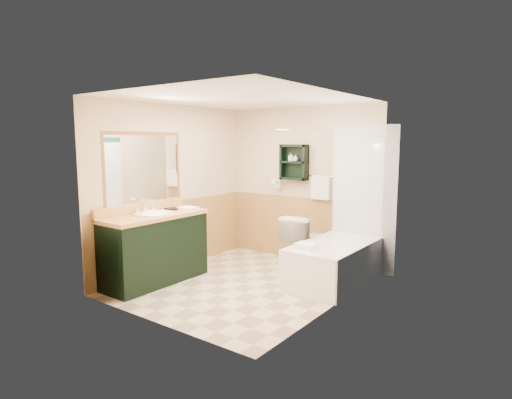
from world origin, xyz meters
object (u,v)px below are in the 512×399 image
object	(u,v)px
bathtub	(334,263)
wall_shelf	(294,162)
vanity	(155,248)
toilet	(305,242)
soap_bottle_a	(291,159)
vanity_book	(171,200)
soap_bottle_b	(296,159)
hair_dryer	(278,183)

from	to	relation	value
bathtub	wall_shelf	bearing A→B (deg)	148.88
vanity	bathtub	bearing A→B (deg)	36.48
toilet	soap_bottle_a	size ratio (longest dim) A/B	6.20
vanity	vanity_book	bearing A→B (deg)	109.70
bathtub	soap_bottle_a	xyz separation A→B (m)	(-1.08, 0.61, 1.33)
bathtub	soap_bottle_a	distance (m)	1.82
vanity_book	soap_bottle_b	world-z (taller)	soap_bottle_b
bathtub	vanity_book	world-z (taller)	vanity_book
vanity_book	soap_bottle_b	bearing A→B (deg)	67.39
vanity	soap_bottle_b	world-z (taller)	soap_bottle_b
hair_dryer	soap_bottle_b	xyz separation A→B (m)	(0.33, -0.03, 0.40)
wall_shelf	soap_bottle_a	distance (m)	0.07
soap_bottle_a	wall_shelf	bearing A→B (deg)	5.15
toilet	soap_bottle_a	distance (m)	1.30
bathtub	vanity	bearing A→B (deg)	-143.52
hair_dryer	vanity_book	bearing A→B (deg)	-115.37
vanity	soap_bottle_a	distance (m)	2.47
toilet	bathtub	bearing A→B (deg)	153.16
hair_dryer	vanity_book	xyz separation A→B (m)	(-0.76, -1.60, -0.15)
vanity	soap_bottle_b	bearing A→B (deg)	65.51
soap_bottle_a	vanity_book	bearing A→B (deg)	-122.57
wall_shelf	vanity_book	world-z (taller)	wall_shelf
bathtub	vanity_book	distance (m)	2.42
vanity	bathtub	world-z (taller)	vanity
vanity	soap_bottle_b	size ratio (longest dim) A/B	14.44
bathtub	soap_bottle_b	bearing A→B (deg)	148.30
hair_dryer	vanity	world-z (taller)	hair_dryer
bathtub	hair_dryer	bearing A→B (deg)	154.09
wall_shelf	hair_dryer	world-z (taller)	wall_shelf
vanity	soap_bottle_b	distance (m)	2.51
wall_shelf	toilet	size ratio (longest dim) A/B	0.68
toilet	vanity_book	distance (m)	2.05
vanity	soap_bottle_a	world-z (taller)	soap_bottle_a
bathtub	soap_bottle_a	size ratio (longest dim) A/B	11.56
hair_dryer	soap_bottle_a	bearing A→B (deg)	-7.00
hair_dryer	bathtub	xyz separation A→B (m)	(1.33, -0.64, -0.93)
hair_dryer	bathtub	world-z (taller)	hair_dryer
soap_bottle_b	soap_bottle_a	bearing A→B (deg)	180.00
wall_shelf	toilet	world-z (taller)	wall_shelf
hair_dryer	soap_bottle_b	world-z (taller)	soap_bottle_b
toilet	soap_bottle_a	bearing A→B (deg)	-30.87
hair_dryer	vanity	distance (m)	2.27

